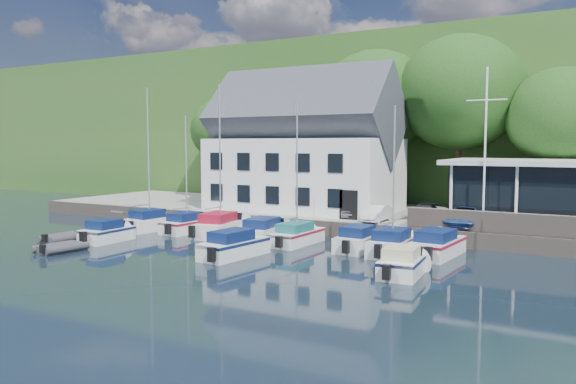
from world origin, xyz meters
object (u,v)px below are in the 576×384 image
at_px(boat_r1_1, 186,170).
at_px(boat_r1_7, 437,243).
at_px(car_blue, 466,215).
at_px(car_white, 376,213).
at_px(boat_r1_5, 359,238).
at_px(car_silver, 351,209).
at_px(dinghy_1, 60,246).
at_px(boat_r1_3, 264,229).
at_px(flagpole, 485,149).
at_px(car_dgrey, 424,213).
at_px(boat_r2_0, 107,230).
at_px(boat_r1_2, 220,164).
at_px(dinghy_0, 62,236).
at_px(boat_r2_4, 402,261).
at_px(club_pavilion, 558,193).
at_px(boat_r1_4, 297,176).
at_px(harbor_building, 304,154).
at_px(boat_r1_6, 394,173).
at_px(boat_r2_2, 234,243).
at_px(boat_r1_0, 149,165).

bearing_deg(boat_r1_1, boat_r1_7, 4.72).
relative_size(car_blue, boat_r1_7, 0.63).
bearing_deg(car_white, boat_r1_5, -78.88).
bearing_deg(boat_r1_5, car_silver, 118.33).
bearing_deg(dinghy_1, boat_r1_3, 55.53).
xyz_separation_m(car_white, boat_r1_1, (-12.03, -4.72, 2.80)).
xyz_separation_m(car_white, flagpole, (6.76, -0.17, 4.25)).
distance_m(car_dgrey, boat_r2_0, 20.40).
bearing_deg(boat_r1_2, dinghy_0, -145.61).
height_order(boat_r1_3, boat_r1_5, boat_r1_3).
bearing_deg(boat_r2_4, car_blue, 82.09).
distance_m(boat_r1_1, boat_r1_7, 17.55).
distance_m(club_pavilion, dinghy_1, 29.90).
xyz_separation_m(car_white, car_blue, (5.59, 0.67, 0.14)).
xyz_separation_m(club_pavilion, dinghy_1, (-24.21, -17.34, -2.73)).
distance_m(boat_r1_4, boat_r2_0, 12.40).
height_order(harbor_building, car_white, harbor_building).
xyz_separation_m(car_dgrey, boat_r1_1, (-14.76, -6.28, 2.77)).
relative_size(harbor_building, dinghy_1, 5.23).
bearing_deg(car_dgrey, boat_r1_6, -94.42).
xyz_separation_m(car_blue, boat_r1_1, (-17.62, -5.39, 2.65)).
bearing_deg(boat_r1_1, car_dgrey, 27.00).
height_order(car_silver, boat_r2_2, car_silver).
distance_m(car_white, boat_r1_7, 6.88).
distance_m(car_blue, boat_r1_1, 18.61).
height_order(boat_r1_7, dinghy_0, boat_r1_7).
height_order(harbor_building, boat_r1_6, harbor_building).
bearing_deg(car_dgrey, club_pavilion, 8.48).
relative_size(club_pavilion, boat_r1_7, 2.07).
bearing_deg(club_pavilion, boat_r1_6, -130.22).
bearing_deg(harbor_building, flagpole, -16.59).
relative_size(harbor_building, car_silver, 4.47).
bearing_deg(boat_r1_0, club_pavilion, 25.41).
bearing_deg(boat_r1_6, car_silver, 126.73).
xyz_separation_m(car_blue, boat_r1_7, (-0.44, -5.16, -0.94)).
relative_size(club_pavilion, boat_r1_0, 1.42).
bearing_deg(boat_r1_2, car_dgrey, 19.03).
bearing_deg(flagpole, dinghy_0, -154.24).
xyz_separation_m(boat_r1_3, dinghy_1, (-8.06, -8.88, -0.41)).
bearing_deg(car_silver, boat_r1_5, -82.69).
bearing_deg(flagpole, boat_r1_0, -166.65).
xyz_separation_m(boat_r1_2, boat_r2_0, (-4.82, -5.37, -4.09)).
bearing_deg(dinghy_0, boat_r1_5, 20.80).
bearing_deg(boat_r2_2, boat_r1_1, 151.32).
distance_m(club_pavilion, boat_r2_2, 20.31).
bearing_deg(dinghy_0, boat_r1_6, 18.09).
relative_size(boat_r2_4, dinghy_1, 1.69).
height_order(car_white, dinghy_0, car_white).
relative_size(car_blue, boat_r1_4, 0.48).
distance_m(club_pavilion, flagpole, 5.96).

